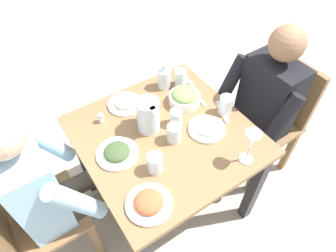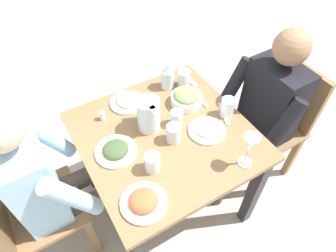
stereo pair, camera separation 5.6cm
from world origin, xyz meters
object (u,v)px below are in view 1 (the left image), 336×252
diner_far (56,185)px  salt_shaker (101,118)px  plate_yoghurt (207,128)px  plate_dolmas (117,152)px  salad_bowl (185,97)px  oil_carafe (164,79)px  water_glass_far_left (176,118)px  water_glass_near_right (226,105)px  plate_beans (125,103)px  diner_near (255,111)px  dining_table (166,148)px  plate_rice_curry (149,203)px  wine_glass (252,141)px  chair_near (273,114)px  water_glass_far_right (155,163)px  water_pitcher (148,115)px  water_glass_center (180,78)px  chair_far (25,220)px

diner_far → salt_shaker: size_ratio=21.53×
plate_yoghurt → plate_dolmas: (0.12, 0.47, -0.00)m
diner_far → salad_bowl: size_ratio=6.49×
oil_carafe → water_glass_far_left: bearing=158.4°
water_glass_near_right → water_glass_far_left: size_ratio=1.24×
salad_bowl → salt_shaker: salad_bowl is taller
plate_beans → diner_near: bearing=-121.4°
dining_table → salt_shaker: size_ratio=16.07×
plate_rice_curry → water_glass_near_right: water_glass_near_right is taller
water_glass_near_right → diner_near: bearing=-100.6°
plate_yoghurt → plate_rice_curry: (-0.20, 0.48, 0.00)m
salad_bowl → water_glass_far_left: (-0.11, 0.13, 0.00)m
wine_glass → oil_carafe: size_ratio=1.19×
chair_near → plate_beans: 0.98m
dining_table → water_glass_far_right: (-0.16, 0.16, 0.17)m
plate_yoghurt → diner_near: bearing=-89.2°
diner_near → plate_yoghurt: diner_near is taller
water_pitcher → water_glass_near_right: water_pitcher is taller
water_pitcher → water_glass_center: (0.19, -0.34, -0.04)m
plate_rice_curry → diner_near: bearing=-76.9°
plate_yoghurt → plate_dolmas: size_ratio=0.94×
plate_beans → chair_near: bearing=-115.0°
chair_near → wine_glass: (-0.26, 0.56, 0.37)m
chair_far → water_glass_near_right: chair_far is taller
dining_table → water_pitcher: bearing=30.4°
dining_table → diner_near: bearing=-99.0°
dining_table → salad_bowl: bearing=-58.2°
chair_near → oil_carafe: bearing=55.0°
plate_yoghurt → water_glass_far_right: water_glass_far_right is taller
chair_near → water_glass_far_right: (-0.06, 0.95, 0.28)m
water_pitcher → wine_glass: (-0.44, -0.28, 0.05)m
plate_yoghurt → salt_shaker: bearing=50.0°
dining_table → water_glass_far_right: bearing=133.8°
diner_near → salad_bowl: 0.45m
chair_far → diner_near: 1.39m
plate_dolmas → water_glass_far_right: (-0.18, -0.11, 0.03)m
chair_near → oil_carafe: 0.77m
diner_near → diner_far: (0.18, 1.17, 0.00)m
salt_shaker → chair_near: bearing=-109.2°
diner_far → wine_glass: diner_far is taller
chair_far → wine_glass: size_ratio=4.43×
chair_far → salad_bowl: 1.05m
water_glass_near_right → water_glass_far_left: 0.29m
water_glass_near_right → salt_shaker: bearing=62.1°
chair_near → salad_bowl: 0.67m
oil_carafe → chair_near: bearing=-125.0°
diner_near → salt_shaker: diner_near is taller
plate_beans → plate_rice_curry: size_ratio=0.95×
plate_rice_curry → oil_carafe: (0.61, -0.48, 0.04)m
chair_far → water_glass_far_right: 0.73m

